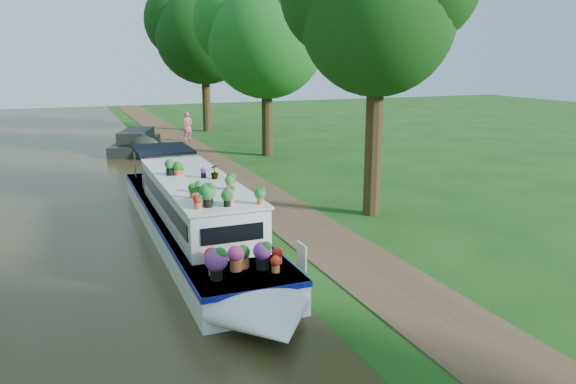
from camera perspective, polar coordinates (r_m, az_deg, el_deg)
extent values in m
plane|color=#144010|center=(14.59, 1.37, -6.74)|extent=(100.00, 100.00, 0.00)
cube|color=#2D2613|center=(13.55, -22.98, -9.47)|extent=(10.00, 100.00, 0.02)
cube|color=#483421|center=(15.08, 5.59, -6.07)|extent=(2.20, 100.00, 0.03)
cube|color=white|center=(16.41, -9.86, -3.18)|extent=(2.20, 12.00, 0.75)
cube|color=navy|center=(16.32, -9.90, -2.12)|extent=(2.24, 12.04, 0.12)
cube|color=white|center=(15.41, -9.35, -0.77)|extent=(1.80, 7.00, 1.05)
cube|color=white|center=(15.29, -9.43, 1.24)|extent=(1.90, 7.10, 0.06)
cube|color=black|center=(15.61, -6.11, -0.20)|extent=(0.03, 6.40, 0.38)
cube|color=black|center=(15.23, -12.70, -0.81)|extent=(0.03, 6.40, 0.38)
cube|color=black|center=(20.20, -12.65, 4.28)|extent=(1.90, 2.40, 0.10)
cube|color=white|center=(11.61, 1.40, -6.56)|extent=(0.04, 0.45, 0.55)
imported|color=#16531B|center=(12.93, -8.34, 0.16)|extent=(0.26, 0.28, 0.44)
imported|color=#16531B|center=(15.14, -7.47, 2.05)|extent=(0.27, 0.27, 0.39)
cylinder|color=black|center=(18.31, 8.66, 4.65)|extent=(0.56, 0.56, 4.55)
sphere|color=black|center=(18.13, 9.12, 17.09)|extent=(4.80, 4.80, 4.80)
cylinder|color=black|center=(29.46, -2.14, 7.43)|extent=(0.56, 0.56, 3.85)
sphere|color=#16531B|center=(29.31, -2.21, 15.28)|extent=(6.00, 6.00, 6.00)
sphere|color=#16531B|center=(28.97, 0.74, 17.69)|extent=(4.50, 4.50, 4.50)
sphere|color=#16531B|center=(30.01, -4.91, 16.92)|extent=(4.80, 4.80, 4.80)
cylinder|color=black|center=(39.81, -8.30, 9.15)|extent=(0.56, 0.56, 4.20)
sphere|color=black|center=(39.72, -8.52, 15.50)|extent=(6.60, 6.60, 6.60)
sphere|color=black|center=(39.18, -6.26, 17.53)|extent=(4.95, 4.95, 4.95)
sphere|color=black|center=(40.64, -10.62, 16.77)|extent=(5.28, 5.28, 5.28)
cube|color=black|center=(32.26, -15.21, 4.59)|extent=(3.49, 5.78, 0.55)
cube|color=black|center=(31.73, -15.17, 5.53)|extent=(2.37, 3.49, 0.64)
imported|color=pink|center=(35.23, -10.14, 6.59)|extent=(0.77, 0.66, 1.78)
imported|color=#1F6925|center=(18.89, -5.86, -1.39)|extent=(0.43, 0.39, 0.43)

